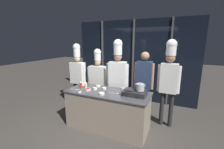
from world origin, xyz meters
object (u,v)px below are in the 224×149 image
Objects in this scene: prep_bowl_onion at (98,86)px; chef_pastry at (169,75)px; squeeze_bottle_oil at (86,85)px; prep_bowl_soy_glaze at (79,91)px; stock_pot at (140,87)px; serving_spoon_solid at (77,90)px; chef_line at (118,74)px; prep_bowl_bean_sprouts at (104,88)px; prep_bowl_chicken at (95,88)px; prep_bowl_noodles at (102,93)px; chef_sous at (98,77)px; prep_bowl_bell_pepper at (88,89)px; frying_pan at (130,88)px; portable_stove at (135,93)px; person_guest at (144,79)px; prep_bowl_ginger at (83,84)px; squeeze_bottle_chili at (81,84)px; serving_spoon_slotted at (116,94)px; prep_bowl_mushrooms at (123,89)px; chef_head at (78,72)px.

chef_pastry is at bearing 15.01° from prep_bowl_onion.
prep_bowl_soy_glaze is at bearing -83.33° from squeeze_bottle_oil.
stock_pot reaches higher than serving_spoon_solid.
chef_line is (0.55, 0.93, 0.27)m from prep_bowl_soy_glaze.
chef_line reaches higher than prep_bowl_bean_sprouts.
chef_line is (0.33, 0.61, 0.27)m from prep_bowl_chicken.
prep_bowl_noodles is 1.11m from chef_sous.
frying_pan is at bearing 8.86° from prep_bowl_bell_pepper.
frying_pan reaches higher than portable_stove.
stock_pot is at bearing -5.44° from prep_bowl_bean_sprouts.
prep_bowl_chicken is (0.12, 0.12, 0.00)m from prep_bowl_bell_pepper.
portable_stove is at bearing 86.19° from person_guest.
chef_line reaches higher than prep_bowl_ginger.
squeeze_bottle_chili is 0.09× the size of person_guest.
squeeze_bottle_oil is 0.31m from prep_bowl_onion.
prep_bowl_ginger reaches higher than prep_bowl_chicken.
person_guest reaches higher than frying_pan.
squeeze_bottle_chili is 1.24× the size of prep_bowl_noodles.
person_guest reaches higher than prep_bowl_bell_pepper.
serving_spoon_slotted is (0.26, 0.16, -0.02)m from prep_bowl_noodles.
frying_pan is 0.67m from person_guest.
prep_bowl_ginger is at bearing 13.25° from chef_pastry.
squeeze_bottle_oil is 1.97m from chef_pastry.
chef_pastry reaches higher than stock_pot.
prep_bowl_mushrooms is at bearing 153.97° from chef_sous.
frying_pan is at bearing -6.87° from prep_bowl_ginger.
prep_bowl_soy_glaze is 0.53m from prep_bowl_noodles.
prep_bowl_mushrooms is at bearing 153.07° from stock_pot.
squeeze_bottle_chili is at bearing 156.01° from prep_bowl_bell_pepper.
prep_bowl_ginger is 0.06× the size of chef_line.
prep_bowl_bean_sprouts is 0.05× the size of chef_head.
prep_bowl_noodles is 0.67m from serving_spoon_solid.
serving_spoon_slotted is at bearing -4.92° from squeeze_bottle_oil.
chef_head is at bearing 146.86° from prep_bowl_chicken.
portable_stove is 2.03m from chef_head.
portable_stove is 4.74× the size of prep_bowl_chicken.
frying_pan is at bearing 25.12° from prep_bowl_noodles.
prep_bowl_chicken is at bearing 45.97° from prep_bowl_bell_pepper.
serving_spoon_solid is (-0.67, 0.03, -0.02)m from prep_bowl_noodles.
chef_sous is at bearing 152.69° from portable_stove.
chef_pastry is at bearing 177.39° from person_guest.
prep_bowl_chicken is at bearing -157.17° from prep_bowl_mushrooms.
chef_head is at bearing 1.02° from chef_pastry.
prep_bowl_ginger is at bearing 113.07° from squeeze_bottle_chili.
chef_head reaches higher than chef_sous.
stock_pot is 0.65m from person_guest.
prep_bowl_ginger is 2.14m from chef_pastry.
chef_sous is at bearing 123.79° from prep_bowl_noodles.
serving_spoon_slotted is at bearing -161.49° from frying_pan.
person_guest reaches higher than squeeze_bottle_chili.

